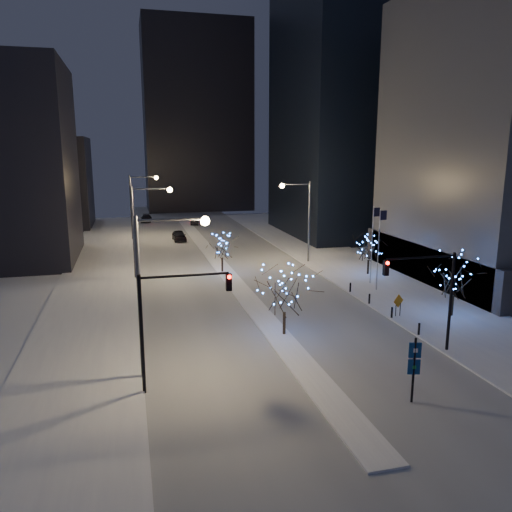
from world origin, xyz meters
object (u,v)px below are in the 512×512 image
object	(u,v)px
car_mid	(195,221)
holiday_tree_median_far	(222,247)
construction_sign	(398,303)
car_near	(179,236)
holiday_tree_plaza_near	(455,277)
traffic_signal_east	(432,287)
street_lamp_w_mid	(143,219)
street_lamp_w_near	(157,274)
street_lamp_w_far	(138,198)
street_lamp_east	(302,211)
holiday_tree_plaza_far	(369,248)
traffic_signal_west	(169,312)
wayfinding_sign	(414,363)
car_far	(146,218)
holiday_tree_median_near	(285,291)

from	to	relation	value
car_mid	holiday_tree_median_far	size ratio (longest dim) A/B	0.94
car_mid	construction_sign	size ratio (longest dim) A/B	2.17
car_near	car_mid	world-z (taller)	car_near
holiday_tree_plaza_near	traffic_signal_east	bearing A→B (deg)	-135.43
street_lamp_w_mid	holiday_tree_median_far	distance (m)	9.27
street_lamp_w_near	holiday_tree_plaza_near	world-z (taller)	street_lamp_w_near
holiday_tree_median_far	holiday_tree_plaza_near	bearing A→B (deg)	-51.88
street_lamp_w_mid	street_lamp_w_far	world-z (taller)	same
traffic_signal_east	holiday_tree_plaza_near	distance (m)	9.10
street_lamp_east	car_mid	size ratio (longest dim) A/B	2.47
street_lamp_w_mid	holiday_tree_plaza_far	bearing A→B (deg)	-11.23
traffic_signal_west	wayfinding_sign	world-z (taller)	traffic_signal_west
holiday_tree_plaza_far	construction_sign	xyz separation A→B (m)	(-4.30, -13.93, -1.76)
street_lamp_east	car_mid	xyz separation A→B (m)	(-8.58, 35.57, -5.78)
holiday_tree_plaza_far	street_lamp_w_near	bearing A→B (deg)	-140.08
street_lamp_w_near	car_near	size ratio (longest dim) A/B	2.15
street_lamp_east	traffic_signal_west	distance (m)	35.30
car_mid	holiday_tree_plaza_near	distance (m)	59.94
holiday_tree_plaza_near	street_lamp_east	bearing A→B (deg)	103.08
wayfinding_sign	car_near	bearing A→B (deg)	113.34
street_lamp_w_near	street_lamp_w_far	world-z (taller)	same
street_lamp_east	holiday_tree_plaza_far	world-z (taller)	street_lamp_east
street_lamp_east	holiday_tree_median_far	xyz separation A→B (m)	(-10.45, -2.65, -3.47)
car_near	street_lamp_w_far	bearing A→B (deg)	154.02
wayfinding_sign	construction_sign	size ratio (longest dim) A/B	2.01
traffic_signal_west	traffic_signal_east	xyz separation A→B (m)	(17.38, 1.00, 0.00)
car_far	street_lamp_w_near	bearing A→B (deg)	-85.48
car_mid	holiday_tree_median_near	world-z (taller)	holiday_tree_median_near
car_mid	holiday_tree_median_far	bearing A→B (deg)	96.62
traffic_signal_east	street_lamp_east	bearing A→B (deg)	87.74
car_near	car_mid	xyz separation A→B (m)	(4.54, 16.21, -0.12)
holiday_tree_plaza_far	construction_sign	size ratio (longest dim) A/B	2.39
traffic_signal_east	holiday_tree_median_far	world-z (taller)	traffic_signal_east
holiday_tree_plaza_far	holiday_tree_median_far	bearing A→B (deg)	161.75
car_near	holiday_tree_median_far	xyz separation A→B (m)	(2.67, -22.01, 2.19)
street_lamp_w_mid	construction_sign	bearing A→B (deg)	-43.33
street_lamp_w_near	holiday_tree_plaza_near	distance (m)	25.05
holiday_tree_median_far	construction_sign	size ratio (longest dim) A/B	2.30
traffic_signal_west	holiday_tree_median_near	bearing A→B (deg)	36.79
traffic_signal_west	holiday_tree_plaza_near	size ratio (longest dim) A/B	1.36
street_lamp_w_near	wayfinding_sign	bearing A→B (deg)	-27.13
street_lamp_w_near	street_lamp_w_far	bearing A→B (deg)	90.00
traffic_signal_west	construction_sign	world-z (taller)	traffic_signal_west
traffic_signal_east	holiday_tree_plaza_far	bearing A→B (deg)	73.53
holiday_tree_plaza_near	wayfinding_sign	distance (m)	16.43
street_lamp_w_mid	wayfinding_sign	bearing A→B (deg)	-67.42
traffic_signal_east	construction_sign	bearing A→B (deg)	74.86
holiday_tree_plaza_near	construction_sign	size ratio (longest dim) A/B	2.76
holiday_tree_median_near	street_lamp_w_mid	bearing A→B (deg)	114.91
traffic_signal_east	car_mid	world-z (taller)	traffic_signal_east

